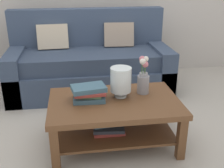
% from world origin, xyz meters
% --- Properties ---
extents(ground_plane, '(10.00, 10.00, 0.00)m').
position_xyz_m(ground_plane, '(0.00, 0.00, 0.00)').
color(ground_plane, '#B7B2A8').
extents(couch, '(2.09, 0.90, 1.06)m').
position_xyz_m(couch, '(-0.10, 0.94, 0.36)').
color(couch, '#384760').
rests_on(couch, ground).
extents(coffee_table, '(1.17, 0.74, 0.45)m').
position_xyz_m(coffee_table, '(0.02, -0.41, 0.32)').
color(coffee_table, brown).
rests_on(coffee_table, ground).
extents(book_stack_main, '(0.32, 0.24, 0.14)m').
position_xyz_m(book_stack_main, '(-0.20, -0.36, 0.52)').
color(book_stack_main, '#3D6075').
rests_on(book_stack_main, coffee_table).
extents(glass_hurricane_vase, '(0.19, 0.19, 0.28)m').
position_xyz_m(glass_hurricane_vase, '(0.09, -0.33, 0.61)').
color(glass_hurricane_vase, silver).
rests_on(glass_hurricane_vase, coffee_table).
extents(flower_pitcher, '(0.11, 0.11, 0.36)m').
position_xyz_m(flower_pitcher, '(0.32, -0.28, 0.60)').
color(flower_pitcher, gray).
rests_on(flower_pitcher, coffee_table).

